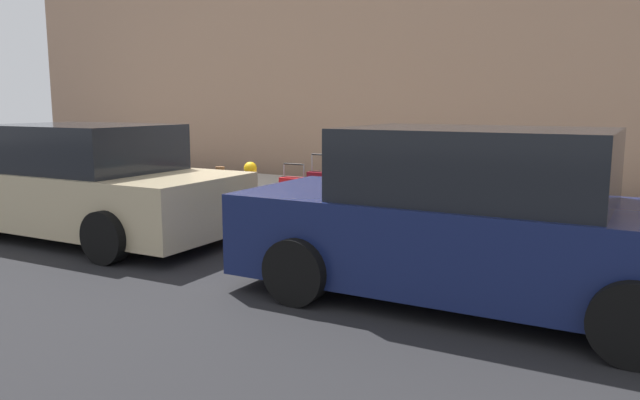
% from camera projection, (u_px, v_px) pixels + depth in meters
% --- Properties ---
extents(ground_plane, '(40.00, 40.00, 0.00)m').
position_uv_depth(ground_plane, '(226.00, 225.00, 9.55)').
color(ground_plane, black).
extents(sidewalk_curb, '(18.00, 5.00, 0.14)m').
position_uv_depth(sidewalk_curb, '(311.00, 200.00, 11.65)').
color(sidewalk_curb, '#ADA89E').
rests_on(sidewalk_curb, ground_plane).
extents(suitcase_navy_0, '(0.39, 0.26, 0.84)m').
position_uv_depth(suitcase_navy_0, '(484.00, 219.00, 7.87)').
color(suitcase_navy_0, navy).
rests_on(suitcase_navy_0, sidewalk_curb).
extents(suitcase_silver_1, '(0.49, 0.21, 0.57)m').
position_uv_depth(suitcase_silver_1, '(448.00, 216.00, 8.14)').
color(suitcase_silver_1, '#9EA0A8').
rests_on(suitcase_silver_1, sidewalk_curb).
extents(suitcase_olive_2, '(0.39, 0.25, 0.84)m').
position_uv_depth(suitcase_olive_2, '(412.00, 209.00, 8.34)').
color(suitcase_olive_2, '#59601E').
rests_on(suitcase_olive_2, sidewalk_curb).
extents(suitcase_teal_3, '(0.43, 0.27, 0.76)m').
position_uv_depth(suitcase_teal_3, '(380.00, 204.00, 8.54)').
color(suitcase_teal_3, '#0F606B').
rests_on(suitcase_teal_3, sidewalk_curb).
extents(suitcase_black_4, '(0.42, 0.22, 0.99)m').
position_uv_depth(suitcase_black_4, '(350.00, 202.00, 8.77)').
color(suitcase_black_4, black).
rests_on(suitcase_black_4, sidewalk_curb).
extents(suitcase_maroon_5, '(0.46, 0.22, 1.01)m').
position_uv_depth(suitcase_maroon_5, '(323.00, 197.00, 9.09)').
color(suitcase_maroon_5, maroon).
rests_on(suitcase_maroon_5, sidewalk_curb).
extents(suitcase_red_6, '(0.42, 0.23, 0.85)m').
position_uv_depth(suitcase_red_6, '(294.00, 198.00, 9.32)').
color(suitcase_red_6, red).
rests_on(suitcase_red_6, sidewalk_curb).
extents(fire_hydrant, '(0.39, 0.21, 0.82)m').
position_uv_depth(fire_hydrant, '(251.00, 186.00, 9.76)').
color(fire_hydrant, '#D89E0C').
rests_on(fire_hydrant, sidewalk_curb).
extents(bollard_post, '(0.14, 0.14, 0.73)m').
position_uv_depth(bollard_post, '(221.00, 189.00, 9.90)').
color(bollard_post, brown).
rests_on(bollard_post, sidewalk_curb).
extents(parking_meter, '(0.12, 0.09, 1.27)m').
position_uv_depth(parking_meter, '(570.00, 179.00, 7.49)').
color(parking_meter, slate).
rests_on(parking_meter, sidewalk_curb).
extents(parked_car_navy_0, '(4.63, 2.14, 1.66)m').
position_uv_depth(parked_car_navy_0, '(474.00, 222.00, 5.78)').
color(parked_car_navy_0, '#141E4C').
rests_on(parked_car_navy_0, ground_plane).
extents(parked_car_beige_1, '(4.69, 2.31, 1.59)m').
position_uv_depth(parked_car_beige_1, '(85.00, 184.00, 8.65)').
color(parked_car_beige_1, tan).
rests_on(parked_car_beige_1, ground_plane).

